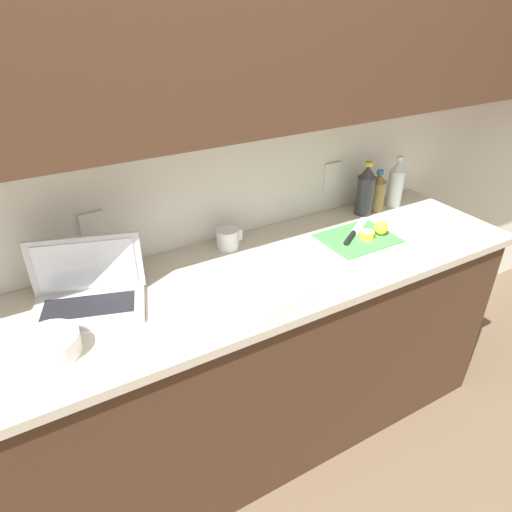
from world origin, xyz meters
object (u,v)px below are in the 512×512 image
at_px(bottle_oil_tall, 377,193).
at_px(laptop, 88,291).
at_px(bowl_white, 51,345).
at_px(measuring_cup, 228,239).
at_px(lemon_half_cut, 367,235).
at_px(cutting_board, 358,238).
at_px(lemon_whole_beside, 381,228).
at_px(knife, 352,234).
at_px(bottle_water_clear, 396,184).
at_px(bottle_green_soda, 365,191).

bearing_deg(bottle_oil_tall, laptop, -175.88).
bearing_deg(bowl_white, measuring_cup, 23.13).
distance_m(lemon_half_cut, bowl_white, 1.30).
bearing_deg(measuring_cup, laptop, -168.54).
distance_m(cutting_board, lemon_whole_beside, 0.11).
height_order(knife, bottle_water_clear, bottle_water_clear).
bearing_deg(bottle_water_clear, knife, -157.07).
height_order(cutting_board, bottle_oil_tall, bottle_oil_tall).
distance_m(bottle_oil_tall, bottle_water_clear, 0.12).
relative_size(knife, measuring_cup, 2.30).
relative_size(lemon_whole_beside, bottle_water_clear, 0.24).
bearing_deg(bowl_white, bottle_water_clear, 10.19).
distance_m(bottle_green_soda, bowl_white, 1.50).
xyz_separation_m(bottle_green_soda, bottle_oil_tall, (0.08, 0.00, -0.03)).
height_order(lemon_half_cut, bottle_oil_tall, bottle_oil_tall).
bearing_deg(laptop, lemon_whole_beside, 12.20).
height_order(lemon_half_cut, bowl_white, bowl_white).
height_order(lemon_half_cut, bottle_water_clear, bottle_water_clear).
height_order(lemon_half_cut, measuring_cup, measuring_cup).
relative_size(cutting_board, lemon_half_cut, 5.00).
xyz_separation_m(lemon_half_cut, measuring_cup, (-0.55, 0.23, 0.02)).
distance_m(cutting_board, bottle_water_clear, 0.45).
bearing_deg(cutting_board, bottle_green_soda, 44.34).
height_order(laptop, measuring_cup, laptop).
distance_m(laptop, cutting_board, 1.12).
bearing_deg(cutting_board, lemon_whole_beside, -13.34).
xyz_separation_m(lemon_half_cut, bottle_oil_tall, (0.25, 0.21, 0.07)).
bearing_deg(bottle_water_clear, bowl_white, -169.81).
distance_m(lemon_half_cut, bottle_water_clear, 0.43).
relative_size(knife, lemon_whole_beside, 4.36).
distance_m(knife, lemon_whole_beside, 0.13).
distance_m(cutting_board, bottle_green_soda, 0.30).
relative_size(bottle_oil_tall, bottle_water_clear, 0.81).
distance_m(lemon_half_cut, lemon_whole_beside, 0.08).
bearing_deg(bottle_water_clear, cutting_board, -153.90).
distance_m(lemon_half_cut, bottle_green_soda, 0.29).
relative_size(knife, bottle_oil_tall, 1.30).
relative_size(bottle_green_soda, bowl_white, 1.50).
relative_size(lemon_half_cut, bowl_white, 0.37).
bearing_deg(lemon_whole_beside, laptop, 174.52).
bearing_deg(cutting_board, bottle_oil_tall, 34.86).
height_order(bottle_green_soda, measuring_cup, bottle_green_soda).
relative_size(bottle_water_clear, measuring_cup, 2.20).
bearing_deg(bottle_water_clear, bottle_oil_tall, 180.00).
bearing_deg(knife, measuring_cup, 126.45).
distance_m(knife, measuring_cup, 0.55).
bearing_deg(bottle_water_clear, bottle_green_soda, 180.00).
bearing_deg(measuring_cup, cutting_board, -21.95).
height_order(knife, bowl_white, bowl_white).
height_order(lemon_whole_beside, bottle_green_soda, bottle_green_soda).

